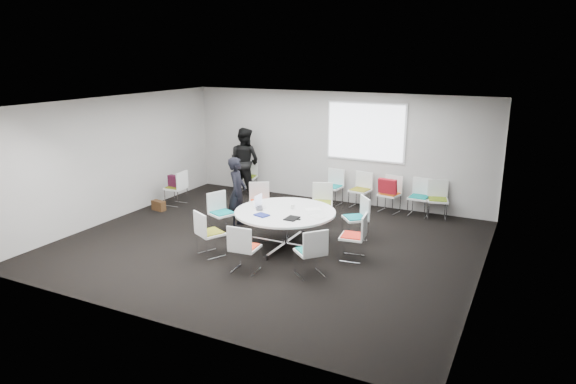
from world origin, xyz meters
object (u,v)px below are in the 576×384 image
at_px(chair_ring_g, 245,257).
at_px(chair_person_back, 248,183).
at_px(chair_back_d, 419,204).
at_px(person_back, 245,161).
at_px(chair_ring_f, 210,242).
at_px(chair_back_c, 389,201).
at_px(chair_ring_e, 222,221).
at_px(laptop, 262,208).
at_px(chair_back_a, 332,193).
at_px(maroon_bag, 175,181).
at_px(chair_ring_h, 311,261).
at_px(chair_ring_d, 260,210).
at_px(cup, 293,207).
at_px(brown_bag, 159,206).
at_px(person_main, 237,192).
at_px(chair_back_e, 437,207).
at_px(chair_ring_c, 322,210).
at_px(chair_spare_left, 177,194).
at_px(chair_ring_a, 353,245).
at_px(chair_back_b, 360,197).
at_px(chair_ring_b, 356,226).
at_px(conference_table, 285,222).

xyz_separation_m(chair_ring_g, chair_person_back, (-2.65, 4.57, 0.00)).
bearing_deg(chair_back_d, person_back, 6.01).
relative_size(chair_ring_f, chair_back_c, 1.00).
distance_m(chair_ring_e, chair_ring_g, 2.09).
bearing_deg(chair_back_c, chair_back_d, -164.30).
xyz_separation_m(chair_person_back, laptop, (2.24, -3.22, 0.47)).
distance_m(chair_back_a, chair_back_d, 2.19).
bearing_deg(maroon_bag, chair_ring_h, -26.75).
bearing_deg(chair_ring_e, chair_ring_d, -173.10).
height_order(person_back, cup, person_back).
height_order(chair_ring_e, brown_bag, chair_ring_e).
bearing_deg(person_main, person_back, 9.05).
xyz_separation_m(chair_back_e, brown_bag, (-6.21, -2.37, -0.16)).
bearing_deg(chair_ring_c, chair_spare_left, -15.46).
bearing_deg(chair_ring_a, chair_back_a, 20.35).
distance_m(chair_back_d, chair_person_back, 4.65).
bearing_deg(laptop, chair_spare_left, 33.83).
bearing_deg(maroon_bag, chair_back_b, 23.49).
relative_size(chair_back_d, cup, 9.78).
xyz_separation_m(chair_ring_b, laptop, (-1.60, -1.09, 0.47)).
relative_size(chair_ring_c, chair_back_c, 1.00).
bearing_deg(chair_back_a, chair_ring_h, 113.34).
bearing_deg(maroon_bag, person_back, 57.87).
bearing_deg(chair_person_back, chair_ring_d, 113.03).
distance_m(chair_ring_e, chair_back_c, 4.12).
relative_size(chair_ring_f, chair_back_b, 1.00).
xyz_separation_m(person_back, maroon_bag, (-1.04, -1.65, -0.29)).
bearing_deg(chair_spare_left, chair_ring_b, -96.32).
bearing_deg(person_back, chair_ring_e, 118.35).
bearing_deg(chair_back_d, cup, 61.62).
xyz_separation_m(chair_ring_b, maroon_bag, (-4.87, 0.32, 0.34)).
bearing_deg(chair_ring_b, chair_back_d, -61.27).
relative_size(chair_back_a, chair_back_e, 1.00).
bearing_deg(chair_ring_g, chair_ring_d, 109.54).
distance_m(chair_ring_e, chair_ring_f, 1.24).
height_order(person_back, laptop, person_back).
distance_m(chair_ring_c, cup, 1.60).
bearing_deg(person_back, person_main, 123.83).
bearing_deg(chair_back_b, person_back, 12.18).
distance_m(chair_ring_c, chair_ring_e, 2.30).
distance_m(conference_table, person_back, 4.05).
bearing_deg(chair_back_a, brown_bag, 40.22).
xyz_separation_m(chair_ring_g, person_back, (-2.65, 4.41, 0.64)).
bearing_deg(chair_ring_b, chair_ring_d, 46.70).
distance_m(chair_ring_d, chair_ring_f, 2.21).
distance_m(chair_ring_f, person_main, 1.81).
bearing_deg(chair_ring_d, brown_bag, -23.92).
distance_m(chair_ring_b, chair_ring_g, 2.71).
xyz_separation_m(chair_ring_h, person_back, (-3.75, 4.06, 0.64)).
bearing_deg(chair_back_b, chair_back_c, -174.74).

